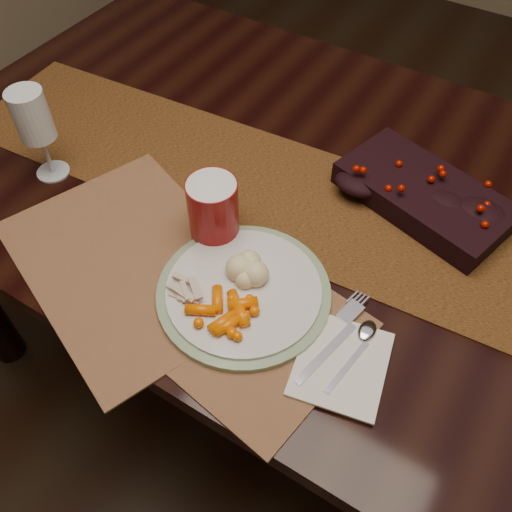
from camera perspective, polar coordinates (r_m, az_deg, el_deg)
The scene contains 15 objects.
floor at distance 1.69m, azimuth 5.27°, elevation -12.03°, with size 5.00×5.00×0.00m, color black.
dining_table at distance 1.37m, azimuth 6.40°, elevation -4.91°, with size 1.80×1.00×0.75m, color black.
table_runner at distance 1.06m, azimuth 4.65°, elevation 5.89°, with size 1.50×0.31×0.00m, color #4A270B.
centerpiece at distance 1.08m, azimuth 17.33°, elevation 6.45°, with size 0.32×0.17×0.06m, color black, non-canonical shape.
placemat_main at distance 0.90m, azimuth -2.52°, elevation -6.12°, with size 0.40×0.29×0.00m, color brown.
placemat_second at distance 0.99m, azimuth -13.03°, elevation -0.42°, with size 0.46×0.34×0.00m, color olive.
dinner_plate at distance 0.91m, azimuth -1.30°, elevation -3.75°, with size 0.29×0.29×0.02m, color silver.
baby_carrots at distance 0.87m, azimuth -2.56°, elevation -5.23°, with size 0.11×0.09×0.02m, color #F86700, non-canonical shape.
mashed_potatoes at distance 0.89m, azimuth -0.72°, elevation -1.57°, with size 0.09×0.08×0.05m, color #C5B97D, non-canonical shape.
turkey_shreds at distance 0.90m, azimuth -7.36°, elevation -3.44°, with size 0.07×0.06×0.02m, color beige, non-canonical shape.
napkin at distance 0.85m, azimuth 8.96°, elevation -11.14°, with size 0.14×0.16×0.01m, color white.
fork at distance 0.87m, azimuth 8.03°, elevation -8.96°, with size 0.03×0.18×0.00m, color silver, non-canonical shape.
spoon at distance 0.86m, azimuth 10.22°, elevation -10.23°, with size 0.03×0.14×0.00m, color #A9A9BA, non-canonical shape.
red_cup at distance 0.96m, azimuth -4.52°, elevation 4.82°, with size 0.09×0.09×0.12m, color maroon.
wine_glass at distance 1.14m, azimuth -21.86°, elevation 11.73°, with size 0.07×0.07×0.19m, color silver, non-canonical shape.
Camera 1 is at (0.27, -0.73, 1.50)m, focal length 38.00 mm.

